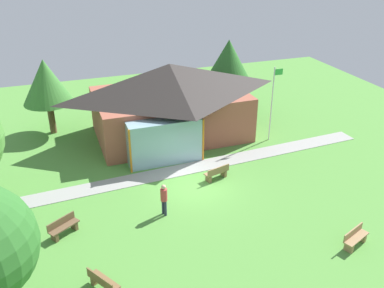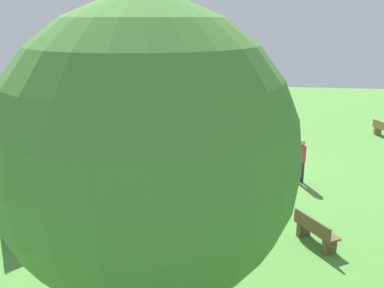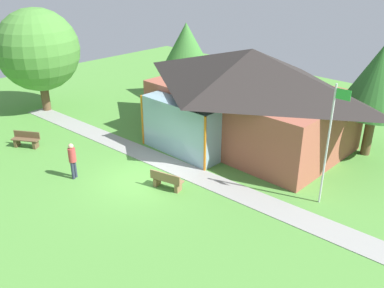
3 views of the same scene
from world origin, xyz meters
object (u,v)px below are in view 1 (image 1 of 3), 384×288
tree_behind_pavilion_right (228,62)px  bench_front_right (355,238)px  flagpole (272,101)px  bench_mid_left (63,227)px  bench_front_left (103,283)px  bench_rear_near_path (217,173)px  visitor_strolling_lawn (164,197)px  pavilion (170,100)px  tree_behind_pavilion_left (46,82)px

tree_behind_pavilion_right → bench_front_right: bearing=-93.9°
flagpole → tree_behind_pavilion_right: size_ratio=0.90×
flagpole → bench_mid_left: 15.47m
bench_front_left → flagpole: bearing=96.6°
bench_rear_near_path → tree_behind_pavilion_right: bearing=48.4°
flagpole → visitor_strolling_lawn: bearing=-147.1°
bench_mid_left → tree_behind_pavilion_right: tree_behind_pavilion_right is taller
bench_front_right → bench_front_left: size_ratio=1.03×
bench_mid_left → bench_front_right: (12.32, -5.20, 0.00)m
bench_front_right → tree_behind_pavilion_right: 17.40m
visitor_strolling_lawn → tree_behind_pavilion_right: (8.61, 11.86, 2.93)m
bench_front_left → visitor_strolling_lawn: bearing=106.7°
bench_mid_left → bench_rear_near_path: same height
flagpole → visitor_strolling_lawn: 11.13m
visitor_strolling_lawn → bench_front_left: bearing=-64.9°
flagpole → bench_rear_near_path: bearing=-145.9°
visitor_strolling_lawn → tree_behind_pavilion_right: 14.95m
bench_rear_near_path → bench_front_left: bearing=-154.3°
pavilion → bench_rear_near_path: size_ratio=7.06×
pavilion → bench_rear_near_path: pavilion is taller
pavilion → tree_behind_pavilion_left: bearing=157.4°
tree_behind_pavilion_left → bench_mid_left: bearing=-90.9°
bench_rear_near_path → bench_front_right: (3.65, -7.43, 0.00)m
flagpole → bench_front_left: bearing=-142.1°
bench_mid_left → bench_rear_near_path: 8.95m
pavilion → tree_behind_pavilion_right: 6.43m
flagpole → bench_mid_left: size_ratio=3.40×
bench_mid_left → bench_front_right: bearing=124.6°
bench_mid_left → visitor_strolling_lawn: size_ratio=0.86×
bench_mid_left → bench_rear_near_path: bearing=161.9°
tree_behind_pavilion_right → pavilion: bearing=-152.1°
flagpole → bench_front_right: bearing=-99.1°
pavilion → visitor_strolling_lawn: bearing=-108.9°
flagpole → bench_front_right: 11.51m
tree_behind_pavilion_left → bench_rear_near_path: bearing=-49.2°
bench_front_right → visitor_strolling_lawn: (-7.44, 5.13, 0.62)m
bench_front_right → visitor_strolling_lawn: size_ratio=0.89×
pavilion → bench_front_right: 14.89m
visitor_strolling_lawn → tree_behind_pavilion_left: 13.29m
bench_mid_left → visitor_strolling_lawn: bearing=146.7°
flagpole → tree_behind_pavilion_right: (-0.61, 5.89, 1.12)m
bench_front_right → tree_behind_pavilion_left: bearing=-76.6°
bench_front_right → bench_front_left: same height
bench_rear_near_path → visitor_strolling_lawn: bearing=-163.6°
flagpole → bench_mid_left: (-14.09, -5.90, -2.44)m
bench_rear_near_path → visitor_strolling_lawn: 4.48m
flagpole → bench_mid_left: flagpole is taller
flagpole → pavilion: bearing=154.5°
tree_behind_pavilion_left → bench_front_left: bearing=-86.4°
tree_behind_pavilion_left → tree_behind_pavilion_right: 13.31m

